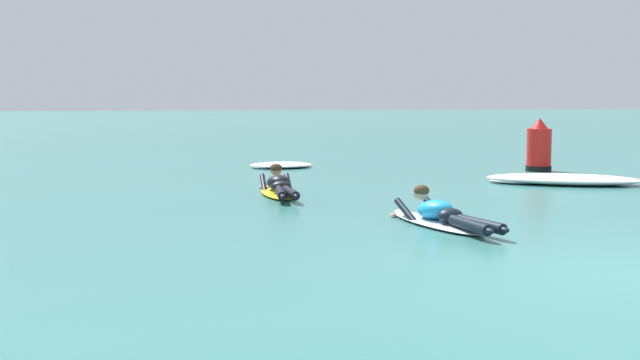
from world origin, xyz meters
name	(u,v)px	position (x,y,z in m)	size (l,w,h in m)	color
ground_plane	(405,173)	(0.00, 10.00, 0.00)	(120.00, 120.00, 0.00)	#387A75
surfer_near	(441,216)	(-1.11, 3.04, 0.14)	(1.11, 2.55, 0.55)	silver
surfer_far	(280,187)	(-2.96, 6.61, 0.14)	(0.67, 2.56, 0.55)	yellow
whitewater_front	(563,179)	(2.55, 7.63, 0.09)	(3.11, 2.17, 0.19)	white
whitewater_mid_left	(281,165)	(-2.53, 11.75, 0.06)	(1.58, 1.29, 0.12)	white
channel_marker_buoy	(539,149)	(3.07, 10.17, 0.48)	(0.56, 0.56, 1.18)	red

